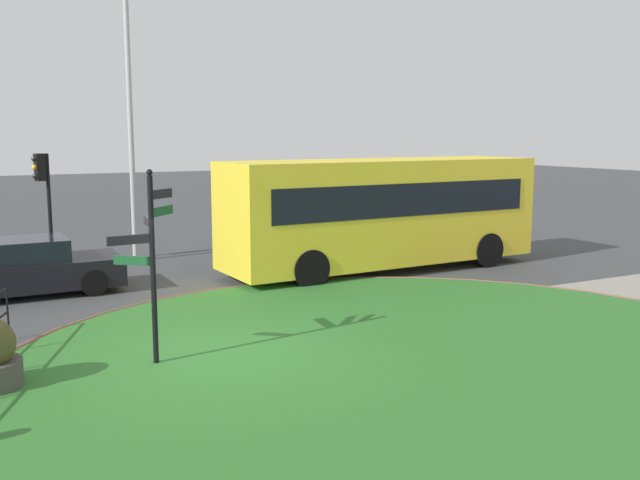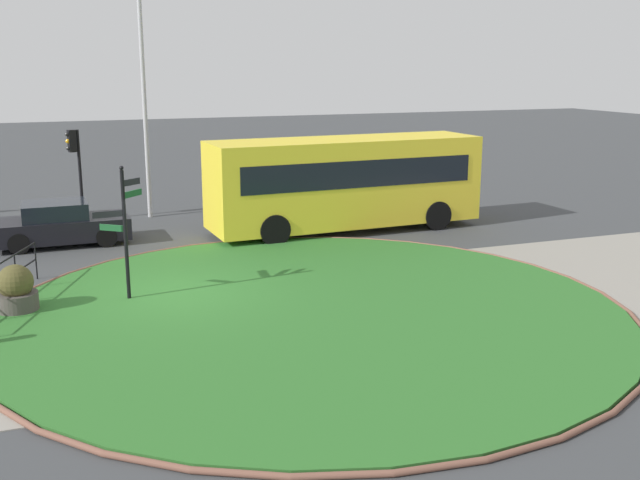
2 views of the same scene
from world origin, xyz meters
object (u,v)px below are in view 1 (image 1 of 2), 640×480
(traffic_light_near, at_px, (43,184))
(lamppost_tall, at_px, (130,112))
(bus_yellow, at_px, (382,211))
(car_far_lane, at_px, (31,268))
(signpost_directional, at_px, (150,253))

(traffic_light_near, bearing_deg, lamppost_tall, 162.12)
(lamppost_tall, bearing_deg, traffic_light_near, 177.29)
(bus_yellow, height_order, traffic_light_near, traffic_light_near)
(car_far_lane, height_order, traffic_light_near, traffic_light_near)
(bus_yellow, xyz_separation_m, lamppost_tall, (-5.91, 4.70, 2.80))
(bus_yellow, distance_m, lamppost_tall, 8.05)
(car_far_lane, relative_size, traffic_light_near, 1.26)
(signpost_directional, relative_size, traffic_light_near, 1.00)
(traffic_light_near, xyz_separation_m, lamppost_tall, (2.52, -0.12, 2.05))
(signpost_directional, bearing_deg, traffic_light_near, 92.78)
(bus_yellow, xyz_separation_m, car_far_lane, (-9.20, 1.24, -1.05))
(signpost_directional, relative_size, lamppost_tall, 0.39)
(bus_yellow, relative_size, traffic_light_near, 2.84)
(bus_yellow, relative_size, lamppost_tall, 1.12)
(car_far_lane, xyz_separation_m, traffic_light_near, (0.77, 3.58, 1.79))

